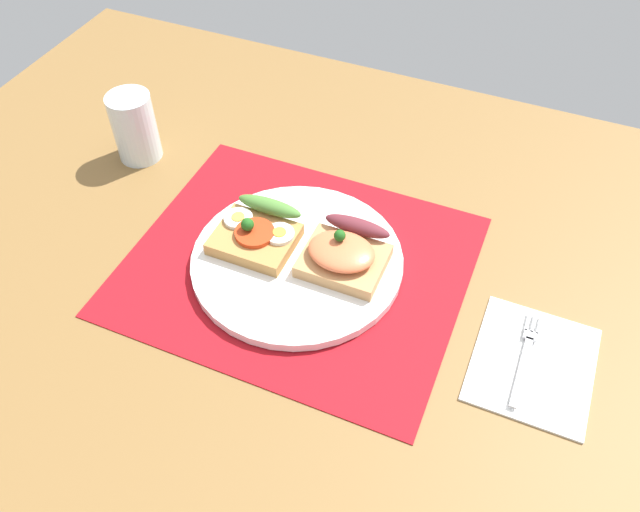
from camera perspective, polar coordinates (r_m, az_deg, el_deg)
name	(u,v)px	position (r cm, az deg, el deg)	size (l,w,h in cm)	color
ground_plane	(298,274)	(80.05, -1.98, -1.58)	(120.00, 90.00, 3.20)	brown
placemat	(297,264)	(78.73, -2.01, -0.75)	(40.07, 34.02, 0.30)	#A11018
plate	(297,260)	(78.17, -2.03, -0.39)	(25.59, 25.59, 1.18)	white
sandwich_egg_tomato	(257,232)	(79.07, -5.55, 2.12)	(9.67, 9.43, 3.87)	#B47E42
sandwich_salmon	(345,253)	(75.88, 2.18, 0.30)	(9.70, 9.48, 4.94)	tan
napkin	(533,363)	(73.61, 18.28, -8.95)	(12.52, 14.57, 0.60)	white
fork	(526,354)	(73.43, 17.68, -8.27)	(1.62, 12.76, 0.32)	#B7B7BC
drinking_glass	(135,127)	(94.65, -16.03, 10.87)	(6.06, 6.06, 9.81)	silver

